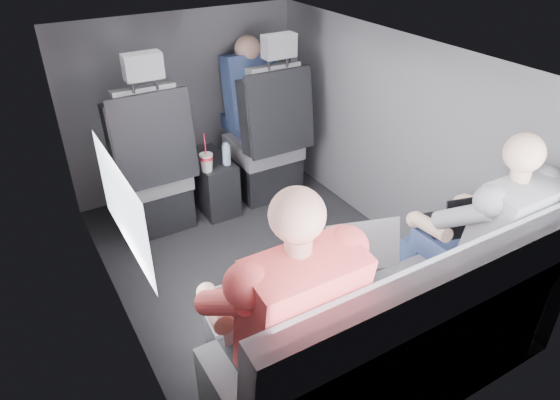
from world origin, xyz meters
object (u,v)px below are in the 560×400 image
laptop_white (252,304)px  passenger_front_right (249,93)px  front_seat_left (151,176)px  laptop_silver (349,249)px  soda_cup (206,162)px  front_seat_right (267,147)px  laptop_black (458,220)px  passenger_rear_left (280,318)px  passenger_rear_right (480,237)px  center_console (212,183)px  water_bottle (226,155)px  rear_bench (389,344)px

laptop_white → passenger_front_right: passenger_front_right is taller
front_seat_left → laptop_silver: bearing=-74.5°
laptop_silver → soda_cup: bearing=93.4°
laptop_white → soda_cup: bearing=73.3°
front_seat_left → front_seat_right: bearing=0.0°
laptop_black → passenger_rear_left: passenger_rear_left is taller
passenger_rear_left → passenger_rear_right: bearing=0.1°
soda_cup → laptop_white: 1.63m
center_console → laptop_black: (0.61, -1.70, 0.43)m
front_seat_left → passenger_front_right: 0.99m
laptop_white → passenger_front_right: (1.01, 1.93, 0.11)m
front_seat_right → laptop_silver: bearing=-106.2°
water_bottle → passenger_front_right: bearing=43.7°
center_console → soda_cup: (-0.10, -0.17, 0.27)m
rear_bench → water_bottle: size_ratio=9.84×
front_seat_left → passenger_front_right: front_seat_left is taller
laptop_white → passenger_rear_left: bearing=-67.6°
rear_bench → laptop_black: (0.61, 0.24, 0.32)m
soda_cup → laptop_silver: laptop_silver is taller
front_seat_left → rear_bench: 1.96m
front_seat_left → center_console: bearing=5.1°
water_bottle → laptop_black: (0.55, -1.56, 0.15)m
front_seat_right → laptop_silver: 1.67m
rear_bench → passenger_rear_right: size_ratio=1.35×
front_seat_left → laptop_white: (-0.11, -1.68, 0.23)m
center_console → water_bottle: water_bottle is taller
laptop_silver → rear_bench: bearing=-88.3°
soda_cup → laptop_silver: (0.09, -1.46, 0.16)m
soda_cup → passenger_front_right: bearing=35.6°
center_console → front_seat_right: bearing=-5.1°
water_bottle → front_seat_right: bearing=15.3°
laptop_silver → passenger_rear_right: passenger_rear_right is taller
front_seat_right → passenger_rear_left: 2.06m
center_console → passenger_rear_left: bearing=-105.3°
front_seat_left → laptop_white: bearing=-93.8°
water_bottle → center_console: bearing=114.0°
passenger_rear_left → passenger_front_right: (0.95, 2.07, 0.10)m
soda_cup → water_bottle: 0.16m
front_seat_right → laptop_white: bearing=-121.1°
passenger_rear_right → passenger_front_right: size_ratio=1.61×
center_console → rear_bench: (-0.00, -1.94, 0.11)m
passenger_rear_left → center_console: bearing=74.7°
front_seat_left → front_seat_right: 0.90m
rear_bench → passenger_front_right: bearing=78.4°
soda_cup → passenger_front_right: passenger_front_right is taller
soda_cup → water_bottle: (0.16, 0.02, 0.00)m
rear_bench → laptop_white: bearing=158.1°
laptop_white → laptop_silver: size_ratio=0.92×
soda_cup → passenger_front_right: size_ratio=0.38×
laptop_white → laptop_black: 1.17m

